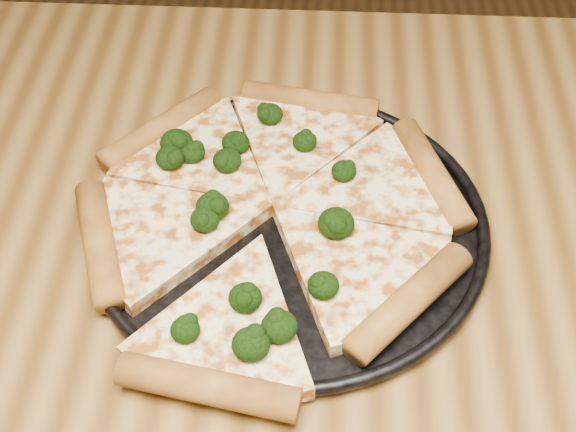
{
  "coord_description": "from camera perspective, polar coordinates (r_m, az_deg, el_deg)",
  "views": [
    {
      "loc": [
        -0.03,
        -0.34,
        1.25
      ],
      "look_at": [
        -0.05,
        0.12,
        0.77
      ],
      "focal_mm": 51.22,
      "sensor_mm": 36.0,
      "label": 1
    }
  ],
  "objects": [
    {
      "name": "pizza_pan",
      "position": [
        0.67,
        0.0,
        -0.5
      ],
      "size": [
        0.33,
        0.33,
        0.02
      ],
      "color": "black",
      "rests_on": "dining_table"
    },
    {
      "name": "pizza",
      "position": [
        0.67,
        -1.21,
        0.3
      ],
      "size": [
        0.33,
        0.36,
        0.03
      ],
      "rotation": [
        0.0,
        0.0,
        -0.19
      ],
      "color": "#FFE99C",
      "rests_on": "pizza_pan"
    },
    {
      "name": "broccoli_florets",
      "position": [
        0.66,
        -2.99,
        0.42
      ],
      "size": [
        0.17,
        0.28,
        0.02
      ],
      "color": "black",
      "rests_on": "pizza"
    },
    {
      "name": "dining_table",
      "position": [
        0.68,
        4.2,
        -13.97
      ],
      "size": [
        1.2,
        0.9,
        0.75
      ],
      "color": "brown",
      "rests_on": "ground"
    }
  ]
}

